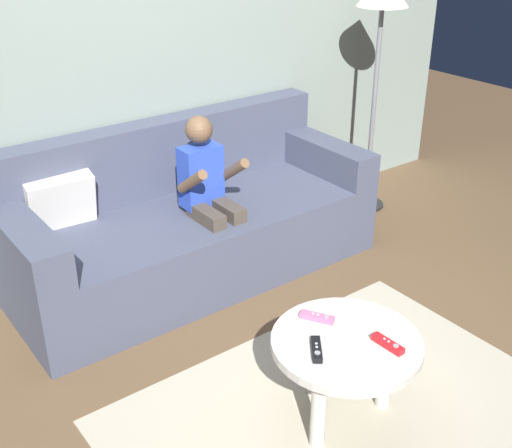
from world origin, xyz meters
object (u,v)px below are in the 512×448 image
object	(u,v)px
coffee_table	(345,352)
couch	(188,224)
game_remote_black_near_edge	(316,349)
floor_lamp	(382,8)
game_remote_red_center	(388,344)
person_seated_on_couch	(210,193)
game_remote_pink_far_corner	(317,317)

from	to	relation	value
coffee_table	couch	bearing A→B (deg)	84.50
game_remote_black_near_edge	floor_lamp	size ratio (longest dim) A/B	0.09
game_remote_red_center	floor_lamp	xyz separation A→B (m)	(1.46, 1.51, 0.91)
game_remote_red_center	floor_lamp	world-z (taller)	floor_lamp
couch	game_remote_red_center	bearing A→B (deg)	-91.47
couch	coffee_table	size ratio (longest dim) A/B	3.43
person_seated_on_couch	coffee_table	size ratio (longest dim) A/B	1.57
person_seated_on_couch	game_remote_red_center	bearing A→B (deg)	-93.22
couch	floor_lamp	distance (m)	1.75
person_seated_on_couch	game_remote_pink_far_corner	size ratio (longest dim) A/B	6.68
coffee_table	game_remote_pink_far_corner	size ratio (longest dim) A/B	4.26
couch	game_remote_black_near_edge	distance (m)	1.40
game_remote_pink_far_corner	couch	bearing A→B (deg)	83.61
couch	coffee_table	bearing A→B (deg)	-95.50
person_seated_on_couch	game_remote_black_near_edge	distance (m)	1.24
game_remote_pink_far_corner	coffee_table	bearing A→B (deg)	-88.73
couch	game_remote_black_near_edge	size ratio (longest dim) A/B	15.22
person_seated_on_couch	coffee_table	bearing A→B (deg)	-98.00
person_seated_on_couch	coffee_table	world-z (taller)	person_seated_on_couch
coffee_table	game_remote_red_center	bearing A→B (deg)	-54.12
person_seated_on_couch	game_remote_red_center	distance (m)	1.34
person_seated_on_couch	game_remote_pink_far_corner	distance (m)	1.06
coffee_table	game_remote_black_near_edge	bearing A→B (deg)	176.85
person_seated_on_couch	floor_lamp	world-z (taller)	floor_lamp
couch	person_seated_on_couch	world-z (taller)	person_seated_on_couch
couch	person_seated_on_couch	distance (m)	0.30
floor_lamp	couch	bearing A→B (deg)	179.99
floor_lamp	game_remote_black_near_edge	bearing A→B (deg)	-141.09
couch	game_remote_black_near_edge	world-z (taller)	couch
coffee_table	game_remote_red_center	world-z (taller)	game_remote_red_center
game_remote_red_center	game_remote_pink_far_corner	world-z (taller)	same
person_seated_on_couch	game_remote_red_center	world-z (taller)	person_seated_on_couch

